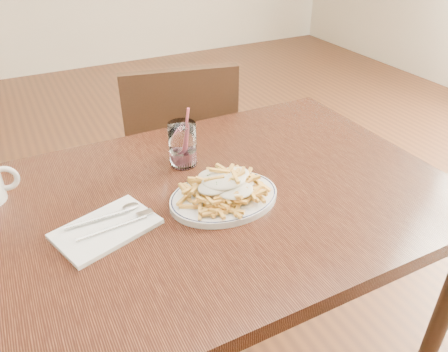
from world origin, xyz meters
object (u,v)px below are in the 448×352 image
table (211,219)px  water_glass (183,147)px  loaded_fries (224,183)px  fries_plate (224,197)px  chair_far (180,155)px

table → water_glass: 0.21m
table → water_glass: (-0.00, 0.17, 0.13)m
table → loaded_fries: size_ratio=5.10×
table → fries_plate: bearing=-67.7°
table → loaded_fries: 0.14m
fries_plate → table: bearing=112.3°
chair_far → fries_plate: (-0.15, -0.67, 0.26)m
table → chair_far: chair_far is taller
loaded_fries → water_glass: bearing=95.1°
fries_plate → loaded_fries: loaded_fries is taller
chair_far → water_glass: bearing=-109.5°
fries_plate → loaded_fries: size_ratio=1.34×
chair_far → loaded_fries: size_ratio=3.77×
table → water_glass: bearing=90.5°
chair_far → fries_plate: bearing=-102.2°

